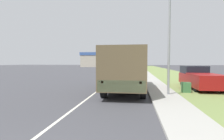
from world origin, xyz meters
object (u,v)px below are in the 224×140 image
(car_second_ahead, at_px, (112,70))
(pickup_truck, at_px, (199,78))
(car_nearest_ahead, at_px, (130,73))
(military_truck, at_px, (126,68))
(lamp_post, at_px, (166,19))

(car_second_ahead, distance_m, pickup_truck, 19.20)
(car_nearest_ahead, height_order, pickup_truck, pickup_truck)
(car_nearest_ahead, xyz_separation_m, pickup_truck, (5.77, -8.72, 0.20))
(military_truck, distance_m, pickup_truck, 6.29)
(lamp_post, bearing_deg, car_nearest_ahead, 101.31)
(military_truck, height_order, pickup_truck, military_truck)
(military_truck, xyz_separation_m, car_nearest_ahead, (0.02, 11.04, -1.03))
(pickup_truck, bearing_deg, military_truck, -158.22)
(car_second_ahead, bearing_deg, car_nearest_ahead, -65.88)
(car_second_ahead, bearing_deg, lamp_post, -73.47)
(car_nearest_ahead, relative_size, car_second_ahead, 1.02)
(lamp_post, bearing_deg, military_truck, 149.25)
(military_truck, height_order, lamp_post, lamp_post)
(car_nearest_ahead, bearing_deg, pickup_truck, -56.52)
(pickup_truck, bearing_deg, car_second_ahead, 119.20)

